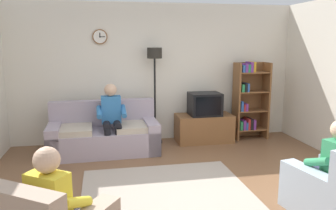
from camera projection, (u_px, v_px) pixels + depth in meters
ground_plane at (189, 194)px, 4.38m from camera, size 12.00×12.00×0.00m
back_wall_assembly at (156, 73)px, 6.70m from camera, size 6.20×0.17×2.70m
couch at (104, 135)px, 6.00m from camera, size 1.92×0.92×0.90m
tv_stand at (204, 128)px, 6.67m from camera, size 1.10×0.56×0.54m
tv at (205, 104)px, 6.56m from camera, size 0.60×0.49×0.44m
bookshelf at (248, 100)px, 6.83m from camera, size 0.68×0.36×1.57m
floor_lamp at (155, 69)px, 6.37m from camera, size 0.28×0.28×1.85m
armchair_near_bookshelf at (335, 192)px, 3.79m from camera, size 0.95×1.01×0.90m
area_rug at (165, 188)px, 4.53m from camera, size 2.20×1.70×0.01m
person_on_couch at (112, 115)px, 5.85m from camera, size 0.52×0.54×1.24m
person_in_left_armchair at (57, 202)px, 2.87m from camera, size 0.61×0.64×1.12m
person_in_right_armchair at (331, 163)px, 3.81m from camera, size 0.56×0.58×1.12m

